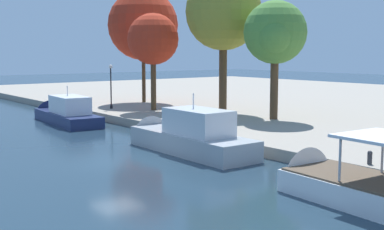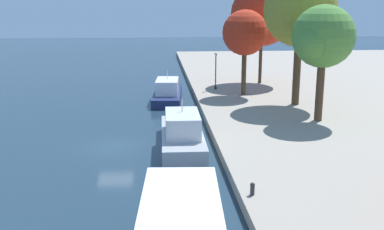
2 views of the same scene
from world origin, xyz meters
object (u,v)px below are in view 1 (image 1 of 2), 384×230
(motor_yacht_1, at_px, (186,139))
(tree_5, at_px, (275,35))
(tree_3, at_px, (146,25))
(tree_2, at_px, (154,39))
(motor_yacht_0, at_px, (65,115))
(tree_0, at_px, (225,9))
(lamp_post, at_px, (111,84))
(mooring_bollard_0, at_px, (370,157))

(motor_yacht_1, distance_m, tree_5, 13.61)
(tree_3, bearing_deg, tree_2, -27.30)
(motor_yacht_0, bearing_deg, tree_0, -115.23)
(tree_5, bearing_deg, motor_yacht_1, -72.57)
(lamp_post, bearing_deg, tree_0, 37.94)
(tree_2, height_order, tree_5, tree_5)
(motor_yacht_0, xyz_separation_m, tree_5, (12.96, 11.93, 6.67))
(tree_2, distance_m, tree_5, 11.88)
(motor_yacht_1, height_order, tree_0, tree_0)
(mooring_bollard_0, bearing_deg, tree_0, 157.16)
(tree_2, xyz_separation_m, tree_3, (-6.80, 3.51, 1.65))
(mooring_bollard_0, bearing_deg, lamp_post, 176.20)
(tree_3, bearing_deg, lamp_post, -61.03)
(motor_yacht_1, relative_size, tree_2, 1.18)
(tree_2, bearing_deg, motor_yacht_1, -26.75)
(tree_0, bearing_deg, motor_yacht_0, -119.68)
(mooring_bollard_0, distance_m, tree_0, 23.72)
(mooring_bollard_0, bearing_deg, motor_yacht_0, -172.73)
(tree_0, bearing_deg, lamp_post, -142.06)
(tree_2, bearing_deg, tree_3, 152.70)
(motor_yacht_1, distance_m, tree_0, 17.47)
(motor_yacht_0, distance_m, tree_5, 18.84)
(motor_yacht_0, height_order, tree_5, tree_5)
(lamp_post, bearing_deg, motor_yacht_0, -72.82)
(motor_yacht_0, bearing_deg, lamp_post, -68.37)
(motor_yacht_1, bearing_deg, tree_0, -49.29)
(mooring_bollard_0, height_order, lamp_post, lamp_post)
(lamp_post, relative_size, tree_3, 0.35)
(tree_3, xyz_separation_m, tree_5, (18.01, 0.42, -1.52))
(motor_yacht_0, distance_m, mooring_bollard_0, 27.44)
(tree_5, bearing_deg, tree_0, 178.93)
(motor_yacht_0, relative_size, tree_5, 1.14)
(motor_yacht_1, bearing_deg, lamp_post, -14.25)
(lamp_post, distance_m, tree_0, 12.71)
(motor_yacht_1, height_order, tree_3, tree_3)
(motor_yacht_1, height_order, tree_5, tree_5)
(mooring_bollard_0, height_order, tree_5, tree_5)
(motor_yacht_1, xyz_separation_m, lamp_post, (-18.20, 4.85, 2.25))
(motor_yacht_0, relative_size, motor_yacht_1, 1.02)
(lamp_post, distance_m, tree_2, 5.98)
(lamp_post, xyz_separation_m, tree_5, (14.62, 6.54, 4.29))
(motor_yacht_0, distance_m, tree_0, 16.55)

